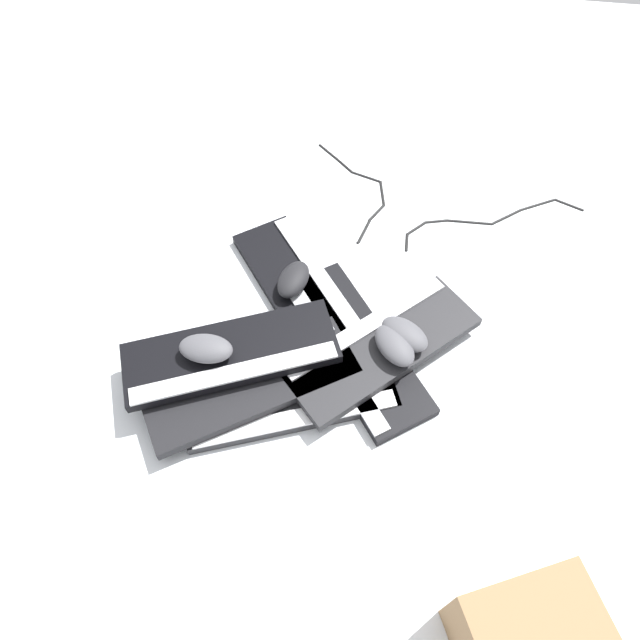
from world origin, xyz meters
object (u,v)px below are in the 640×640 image
keyboard_0 (354,346)px  keyboard_4 (231,354)px  keyboard_3 (251,382)px  mouse_1 (405,334)px  mouse_3 (293,279)px  keyboard_2 (291,398)px  keyboard_5 (382,347)px  keyboard_1 (300,289)px  mouse_4 (166,391)px  mouse_0 (394,345)px  mouse_2 (206,349)px

keyboard_0 → keyboard_4: (-0.25, -0.09, 0.06)m
keyboard_3 → mouse_1: size_ratio=4.09×
mouse_3 → keyboard_2: bearing=-158.7°
keyboard_5 → keyboard_2: bearing=-142.3°
keyboard_0 → keyboard_1: 0.20m
keyboard_0 → keyboard_3: bearing=-145.8°
keyboard_5 → mouse_1: size_ratio=3.83×
keyboard_5 → mouse_3: 0.26m
mouse_1 → mouse_4: size_ratio=1.00×
mouse_0 → keyboard_3: bearing=72.7°
keyboard_2 → mouse_2: (-0.18, 0.04, 0.10)m
keyboard_2 → mouse_4: size_ratio=4.22×
keyboard_5 → mouse_1: mouse_1 is taller
keyboard_3 → mouse_1: bearing=25.0°
keyboard_4 → keyboard_0: bearing=20.7°
keyboard_0 → mouse_2: (-0.29, -0.11, 0.10)m
keyboard_0 → keyboard_5: (0.06, -0.01, 0.03)m
mouse_4 → keyboard_2: bearing=81.2°
keyboard_3 → mouse_2: (-0.09, 0.03, 0.07)m
keyboard_1 → keyboard_0: bearing=-44.1°
mouse_2 → mouse_3: mouse_2 is taller
keyboard_0 → keyboard_1: bearing=135.9°
keyboard_3 → keyboard_4: size_ratio=0.97×
keyboard_0 → keyboard_4: size_ratio=0.96×
mouse_0 → mouse_2: (-0.38, -0.08, 0.03)m
keyboard_2 → mouse_1: size_ratio=4.22×
keyboard_2 → keyboard_5: (0.18, 0.14, 0.03)m
mouse_0 → keyboard_4: bearing=63.1°
mouse_0 → mouse_3: 0.29m
keyboard_0 → keyboard_5: 0.07m
mouse_0 → mouse_1: (0.02, 0.03, 0.00)m
keyboard_2 → mouse_2: bearing=167.9°
keyboard_1 → keyboard_4: 0.26m
mouse_2 → keyboard_1: bearing=58.5°
keyboard_1 → mouse_0: mouse_0 is taller
mouse_1 → mouse_3: 0.30m
keyboard_1 → keyboard_3: (-0.06, -0.28, 0.03)m
keyboard_1 → mouse_4: size_ratio=4.01×
keyboard_2 → keyboard_5: size_ratio=1.10×
keyboard_0 → mouse_4: mouse_4 is taller
keyboard_4 → keyboard_3: bearing=-41.9°
mouse_2 → mouse_3: 0.29m
keyboard_2 → mouse_0: size_ratio=4.22×
mouse_0 → mouse_3: mouse_0 is taller
keyboard_3 → keyboard_1: bearing=78.5°
keyboard_3 → mouse_3: (0.04, 0.27, 0.01)m
keyboard_1 → mouse_0: (0.23, -0.17, 0.07)m
keyboard_2 → mouse_3: mouse_3 is taller
mouse_3 → keyboard_0: bearing=-118.1°
mouse_2 → mouse_3: (0.13, 0.25, -0.06)m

